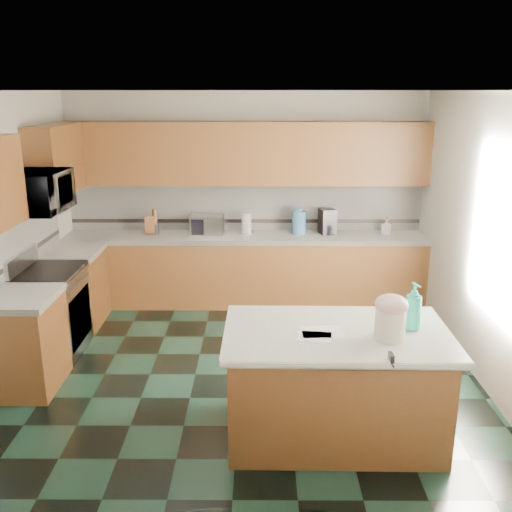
{
  "coord_description": "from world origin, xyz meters",
  "views": [
    {
      "loc": [
        0.18,
        -5.08,
        2.7
      ],
      "look_at": [
        0.15,
        0.35,
        1.12
      ],
      "focal_mm": 40.0,
      "sensor_mm": 36.0,
      "label": 1
    }
  ],
  "objects_px": {
    "island_top": "(337,334)",
    "toaster_oven": "(207,225)",
    "treat_jar": "(390,324)",
    "coffee_maker": "(327,221)",
    "island_base": "(334,387)",
    "knife_block": "(150,225)",
    "soap_bottle_island": "(413,306)"
  },
  "relations": [
    {
      "from": "island_base",
      "to": "coffee_maker",
      "type": "height_order",
      "value": "coffee_maker"
    },
    {
      "from": "toaster_oven",
      "to": "coffee_maker",
      "type": "height_order",
      "value": "coffee_maker"
    },
    {
      "from": "island_base",
      "to": "treat_jar",
      "type": "distance_m",
      "value": 0.73
    },
    {
      "from": "island_base",
      "to": "toaster_oven",
      "type": "relative_size",
      "value": 3.94
    },
    {
      "from": "island_top",
      "to": "knife_block",
      "type": "bearing_deg",
      "value": 123.96
    },
    {
      "from": "soap_bottle_island",
      "to": "coffee_maker",
      "type": "xyz_separation_m",
      "value": [
        -0.31,
        3.06,
        -0.02
      ]
    },
    {
      "from": "island_top",
      "to": "knife_block",
      "type": "xyz_separation_m",
      "value": [
        -2.01,
        3.07,
        0.14
      ]
    },
    {
      "from": "island_base",
      "to": "island_top",
      "type": "height_order",
      "value": "island_top"
    },
    {
      "from": "island_top",
      "to": "knife_block",
      "type": "height_order",
      "value": "knife_block"
    },
    {
      "from": "soap_bottle_island",
      "to": "treat_jar",
      "type": "bearing_deg",
      "value": -155.54
    },
    {
      "from": "island_base",
      "to": "island_top",
      "type": "distance_m",
      "value": 0.46
    },
    {
      "from": "island_base",
      "to": "island_top",
      "type": "relative_size",
      "value": 0.94
    },
    {
      "from": "knife_block",
      "to": "coffee_maker",
      "type": "distance_m",
      "value": 2.28
    },
    {
      "from": "island_base",
      "to": "toaster_oven",
      "type": "distance_m",
      "value": 3.37
    },
    {
      "from": "soap_bottle_island",
      "to": "knife_block",
      "type": "relative_size",
      "value": 1.68
    },
    {
      "from": "treat_jar",
      "to": "toaster_oven",
      "type": "bearing_deg",
      "value": 93.52
    },
    {
      "from": "island_top",
      "to": "treat_jar",
      "type": "height_order",
      "value": "treat_jar"
    },
    {
      "from": "treat_jar",
      "to": "coffee_maker",
      "type": "xyz_separation_m",
      "value": [
        -0.09,
        3.24,
        0.04
      ]
    },
    {
      "from": "island_top",
      "to": "toaster_oven",
      "type": "height_order",
      "value": "toaster_oven"
    },
    {
      "from": "island_top",
      "to": "treat_jar",
      "type": "distance_m",
      "value": 0.42
    },
    {
      "from": "toaster_oven",
      "to": "coffee_maker",
      "type": "distance_m",
      "value": 1.55
    },
    {
      "from": "island_top",
      "to": "soap_bottle_island",
      "type": "height_order",
      "value": "soap_bottle_island"
    },
    {
      "from": "island_base",
      "to": "treat_jar",
      "type": "xyz_separation_m",
      "value": [
        0.37,
        -0.15,
        0.61
      ]
    },
    {
      "from": "knife_block",
      "to": "coffee_maker",
      "type": "height_order",
      "value": "coffee_maker"
    },
    {
      "from": "island_base",
      "to": "toaster_oven",
      "type": "bearing_deg",
      "value": 113.29
    },
    {
      "from": "island_top",
      "to": "treat_jar",
      "type": "bearing_deg",
      "value": -20.83
    },
    {
      "from": "treat_jar",
      "to": "knife_block",
      "type": "relative_size",
      "value": 1.06
    },
    {
      "from": "island_top",
      "to": "soap_bottle_island",
      "type": "xyz_separation_m",
      "value": [
        0.58,
        0.04,
        0.22
      ]
    },
    {
      "from": "island_base",
      "to": "soap_bottle_island",
      "type": "bearing_deg",
      "value": 4.44
    },
    {
      "from": "island_top",
      "to": "treat_jar",
      "type": "relative_size",
      "value": 7.4
    },
    {
      "from": "island_base",
      "to": "knife_block",
      "type": "xyz_separation_m",
      "value": [
        -2.01,
        3.07,
        0.6
      ]
    },
    {
      "from": "soap_bottle_island",
      "to": "toaster_oven",
      "type": "distance_m",
      "value": 3.55
    }
  ]
}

